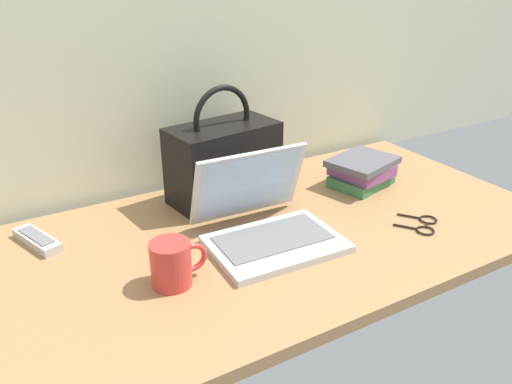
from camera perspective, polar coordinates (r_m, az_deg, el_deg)
name	(u,v)px	position (r m, az deg, el deg)	size (l,w,h in m)	color
desk	(252,242)	(1.30, -0.46, -5.53)	(1.60, 0.76, 0.03)	#A87A4C
laptop	(266,222)	(1.26, 1.11, -3.37)	(0.32, 0.30, 0.21)	silver
coffee_mug	(172,263)	(1.11, -9.25, -7.76)	(0.13, 0.09, 0.10)	red
remote_control_near	(37,240)	(1.36, -23.06, -4.89)	(0.10, 0.17, 0.02)	#B7B7B7
eyeglasses	(425,225)	(1.41, 18.22, -3.45)	(0.13, 0.14, 0.01)	black
handbag	(224,161)	(1.45, -3.62, 3.45)	(0.32, 0.20, 0.33)	black
book_stack	(362,171)	(1.59, 11.64, 2.25)	(0.23, 0.20, 0.09)	#3F7F4C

